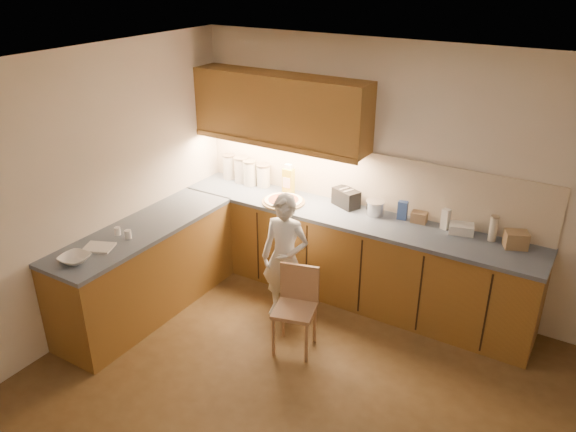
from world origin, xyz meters
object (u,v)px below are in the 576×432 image
at_px(child, 285,258).
at_px(toaster, 346,198).
at_px(wooden_chair, 297,302).
at_px(pizza_on_board, 283,201).
at_px(oil_jug, 288,181).

xyz_separation_m(child, toaster, (0.22, 0.85, 0.37)).
xyz_separation_m(wooden_chair, toaster, (-0.12, 1.20, 0.55)).
relative_size(pizza_on_board, oil_jug, 1.33).
xyz_separation_m(oil_jug, toaster, (0.67, 0.03, -0.06)).
bearing_deg(child, wooden_chair, -54.69).
relative_size(child, oil_jug, 3.79).
xyz_separation_m(child, wooden_chair, (0.34, -0.35, -0.19)).
bearing_deg(toaster, child, -80.12).
xyz_separation_m(pizza_on_board, oil_jug, (-0.08, 0.23, 0.14)).
distance_m(wooden_chair, toaster, 1.33).
relative_size(pizza_on_board, wooden_chair, 0.57).
bearing_deg(toaster, oil_jug, -153.12).
distance_m(pizza_on_board, oil_jug, 0.28).
height_order(pizza_on_board, oil_jug, oil_jug).
bearing_deg(child, pizza_on_board, 114.43).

